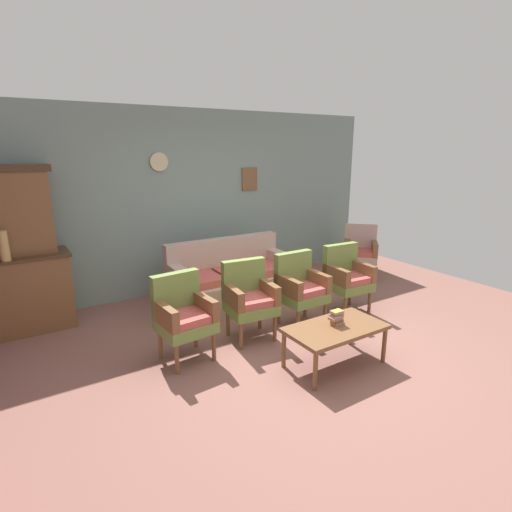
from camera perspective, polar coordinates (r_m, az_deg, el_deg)
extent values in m
plane|color=#84564C|center=(4.54, 6.88, -13.25)|extent=(7.68, 7.68, 0.00)
cube|color=gray|center=(6.29, -8.17, 7.69)|extent=(6.40, 0.06, 2.70)
cube|color=brown|center=(6.64, -0.91, 10.82)|extent=(0.28, 0.02, 0.36)
cylinder|color=beige|center=(5.98, -13.55, 12.82)|extent=(0.26, 0.03, 0.26)
cube|color=brown|center=(5.57, -30.31, -4.78)|extent=(1.10, 0.52, 0.90)
cube|color=#462D1B|center=(5.45, -30.96, -0.16)|extent=(1.16, 0.55, 0.03)
cube|color=brown|center=(5.44, -31.69, 5.02)|extent=(0.90, 0.36, 0.95)
cube|color=#462D1B|center=(5.39, -32.45, 10.40)|extent=(0.99, 0.38, 0.08)
cylinder|color=tan|center=(5.22, -32.07, 1.20)|extent=(0.10, 0.10, 0.34)
cube|color=tan|center=(5.67, -3.14, -4.89)|extent=(1.74, 0.83, 0.42)
cube|color=tan|center=(5.81, -4.70, 0.22)|extent=(1.73, 0.19, 0.48)
cube|color=tan|center=(5.96, 3.45, -0.57)|extent=(0.18, 0.80, 0.24)
cube|color=tan|center=(5.26, -10.71, -2.96)|extent=(0.18, 0.80, 0.24)
cube|color=#B74C47|center=(5.79, 1.32, -1.72)|extent=(0.46, 0.57, 0.10)
cube|color=#B74C47|center=(5.55, -2.98, -2.49)|extent=(0.46, 0.57, 0.10)
cube|color=#B74C47|center=(5.35, -7.65, -3.31)|extent=(0.46, 0.57, 0.10)
cube|color=olive|center=(4.25, -9.87, -9.70)|extent=(0.56, 0.52, 0.12)
cube|color=#B74C47|center=(4.20, -9.79, -8.68)|extent=(0.47, 0.44, 0.10)
cube|color=olive|center=(4.31, -11.28, -5.26)|extent=(0.53, 0.14, 0.46)
cube|color=brown|center=(4.28, -7.34, -6.95)|extent=(0.12, 0.48, 0.22)
cube|color=brown|center=(4.10, -12.72, -8.24)|extent=(0.12, 0.48, 0.22)
cylinder|color=brown|center=(4.29, -5.98, -12.60)|extent=(0.04, 0.04, 0.32)
cylinder|color=brown|center=(4.11, -11.12, -14.09)|extent=(0.04, 0.04, 0.32)
cylinder|color=brown|center=(4.58, -8.50, -10.77)|extent=(0.04, 0.04, 0.32)
cylinder|color=brown|center=(4.42, -13.37, -12.04)|extent=(0.04, 0.04, 0.32)
cube|color=olive|center=(4.63, -0.73, -7.32)|extent=(0.57, 0.54, 0.12)
cube|color=#B74C47|center=(4.58, -0.62, -6.37)|extent=(0.49, 0.46, 0.10)
cube|color=olive|center=(4.70, -1.79, -3.21)|extent=(0.53, 0.16, 0.46)
cube|color=brown|center=(4.66, 1.72, -4.93)|extent=(0.13, 0.49, 0.22)
cube|color=brown|center=(4.49, -3.29, -5.77)|extent=(0.13, 0.49, 0.22)
cylinder|color=brown|center=(4.65, 2.68, -10.18)|extent=(0.04, 0.04, 0.32)
cylinder|color=brown|center=(4.49, -2.13, -11.20)|extent=(0.04, 0.04, 0.32)
cylinder|color=brown|center=(4.96, 0.55, -8.51)|extent=(0.04, 0.04, 0.32)
cylinder|color=brown|center=(4.80, -4.00, -9.37)|extent=(0.04, 0.04, 0.32)
cube|color=olive|center=(5.00, 6.56, -5.70)|extent=(0.52, 0.48, 0.12)
cube|color=#B74C47|center=(4.95, 6.74, -4.80)|extent=(0.44, 0.41, 0.10)
cube|color=olive|center=(5.05, 5.23, -1.96)|extent=(0.52, 0.10, 0.46)
cube|color=brown|center=(5.08, 8.55, -3.41)|extent=(0.08, 0.48, 0.22)
cube|color=brown|center=(4.81, 4.57, -4.33)|extent=(0.08, 0.48, 0.22)
cylinder|color=brown|center=(5.08, 9.71, -8.17)|extent=(0.04, 0.04, 0.32)
cylinder|color=brown|center=(4.82, 5.94, -9.31)|extent=(0.04, 0.04, 0.32)
cylinder|color=brown|center=(5.34, 6.97, -6.86)|extent=(0.04, 0.04, 0.32)
cylinder|color=brown|center=(5.10, 3.28, -7.85)|extent=(0.04, 0.04, 0.32)
cube|color=olive|center=(5.50, 12.95, -4.04)|extent=(0.55, 0.51, 0.12)
cube|color=#B74C47|center=(5.45, 13.15, -3.21)|extent=(0.47, 0.44, 0.10)
cube|color=olive|center=(5.55, 11.77, -0.64)|extent=(0.53, 0.14, 0.46)
cube|color=brown|center=(5.59, 14.75, -2.01)|extent=(0.11, 0.48, 0.22)
cube|color=brown|center=(5.31, 11.27, -2.71)|extent=(0.11, 0.48, 0.22)
cylinder|color=brown|center=(5.58, 15.74, -6.35)|extent=(0.04, 0.04, 0.32)
cylinder|color=brown|center=(5.31, 12.45, -7.25)|extent=(0.04, 0.04, 0.32)
cylinder|color=brown|center=(5.84, 13.15, -5.21)|extent=(0.04, 0.04, 0.32)
cylinder|color=brown|center=(5.58, 9.90, -5.99)|extent=(0.04, 0.04, 0.32)
cube|color=tan|center=(6.90, 14.46, -0.22)|extent=(0.71, 0.71, 0.12)
cube|color=#B74C47|center=(6.86, 14.52, 0.46)|extent=(0.60, 0.60, 0.10)
cube|color=tan|center=(7.03, 14.55, 2.49)|extent=(0.44, 0.43, 0.46)
cube|color=brown|center=(6.87, 16.38, 1.05)|extent=(0.39, 0.40, 0.22)
cube|color=brown|center=(6.85, 12.72, 1.25)|extent=(0.39, 0.40, 0.22)
cylinder|color=brown|center=(6.79, 16.18, -2.52)|extent=(0.04, 0.04, 0.32)
cylinder|color=brown|center=(6.77, 12.63, -2.34)|extent=(0.04, 0.04, 0.32)
cylinder|color=brown|center=(7.16, 15.96, -1.61)|extent=(0.04, 0.04, 0.32)
cylinder|color=brown|center=(7.13, 12.60, -1.44)|extent=(0.04, 0.04, 0.32)
cube|color=brown|center=(4.17, 11.18, -10.00)|extent=(1.00, 0.56, 0.04)
cylinder|color=brown|center=(4.15, 3.95, -13.05)|extent=(0.04, 0.04, 0.38)
cylinder|color=brown|center=(4.70, 13.14, -9.90)|extent=(0.04, 0.04, 0.38)
cylinder|color=brown|center=(3.83, 8.38, -15.81)|extent=(0.04, 0.04, 0.38)
cylinder|color=brown|center=(4.42, 17.65, -11.93)|extent=(0.04, 0.04, 0.38)
cube|color=#A98050|center=(4.21, 11.45, -9.28)|extent=(0.12, 0.08, 0.02)
cube|color=brown|center=(4.19, 11.39, -8.96)|extent=(0.11, 0.07, 0.03)
cube|color=#AA8045|center=(4.18, 11.19, -8.61)|extent=(0.13, 0.09, 0.03)
cube|color=#9F77AB|center=(4.17, 11.30, -8.28)|extent=(0.12, 0.10, 0.02)
cube|color=#89605B|center=(4.17, 11.39, -7.99)|extent=(0.11, 0.07, 0.02)
cube|color=#AD8C40|center=(4.15, 11.37, -7.74)|extent=(0.12, 0.08, 0.03)
cylinder|color=olive|center=(7.74, 13.25, 1.00)|extent=(0.21, 0.21, 0.63)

